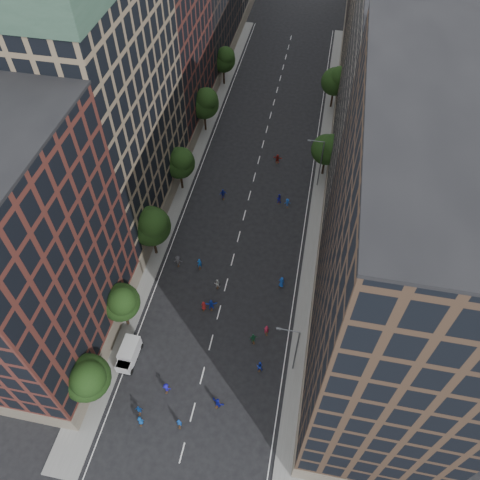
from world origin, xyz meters
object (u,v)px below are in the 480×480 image
(streetlamp_near, at_px, (295,348))
(skater_2, at_px, (260,366))
(skater_1, at_px, (179,423))
(streetlamp_far, at_px, (320,161))
(cargo_van, at_px, (129,354))
(skater_0, at_px, (140,421))

(streetlamp_near, distance_m, skater_2, 5.79)
(skater_1, bearing_deg, streetlamp_far, -118.02)
(skater_1, bearing_deg, cargo_van, -51.89)
(streetlamp_near, height_order, streetlamp_far, same)
(streetlamp_near, bearing_deg, cargo_van, -172.69)
(cargo_van, distance_m, skater_1, 10.65)
(streetlamp_far, height_order, skater_1, streetlamp_far)
(cargo_van, height_order, skater_1, cargo_van)
(skater_0, xyz_separation_m, skater_1, (4.35, 0.59, 0.03))
(streetlamp_near, height_order, skater_1, streetlamp_near)
(streetlamp_far, relative_size, skater_2, 5.46)
(cargo_van, distance_m, skater_0, 8.28)
(streetlamp_far, xyz_separation_m, cargo_van, (-19.67, -35.52, -3.97))
(streetlamp_near, xyz_separation_m, cargo_van, (-19.67, -2.52, -3.97))
(cargo_van, height_order, skater_2, cargo_van)
(streetlamp_far, height_order, cargo_van, streetlamp_far)
(streetlamp_far, xyz_separation_m, skater_2, (-3.74, -33.85, -4.34))
(cargo_van, bearing_deg, streetlamp_near, 8.63)
(skater_1, bearing_deg, streetlamp_near, -153.96)
(cargo_van, xyz_separation_m, skater_0, (3.92, -7.28, -0.44))
(streetlamp_far, relative_size, skater_0, 5.99)
(cargo_van, relative_size, skater_1, 2.73)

